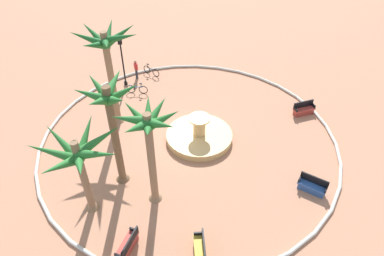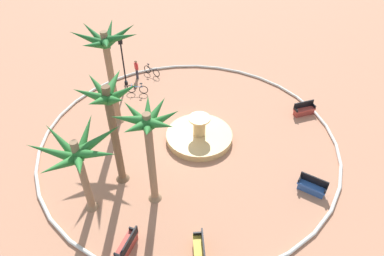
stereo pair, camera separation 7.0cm
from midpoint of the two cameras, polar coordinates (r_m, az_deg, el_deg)
name	(u,v)px [view 1 (the left image)]	position (r m, az deg, el deg)	size (l,w,h in m)	color
ground_plane	(189,140)	(23.25, -0.59, -1.94)	(80.00, 80.00, 0.00)	tan
plaza_curb	(189,139)	(23.18, -0.60, -1.76)	(19.65, 19.65, 0.20)	silver
fountain	(199,136)	(23.14, 1.11, -1.26)	(4.43, 4.43, 1.81)	tan
palm_tree_near_fountain	(149,133)	(16.45, -7.29, -0.74)	(3.27, 3.21, 6.25)	#8E6B4C
palm_tree_by_curb	(107,52)	(22.47, -13.96, 12.02)	(4.27, 4.22, 7.04)	#8E6B4C
palm_tree_mid_plaza	(110,112)	(17.85, -13.45, 2.61)	(3.25, 3.27, 6.77)	brown
palm_tree_far_side	(78,157)	(17.35, -18.37, -4.52)	(4.53, 4.51, 5.08)	#8E6B4C
bench_east	(128,246)	(18.00, -10.69, -18.55)	(1.19, 1.65, 1.00)	#B73D33
bench_west	(312,187)	(21.04, 19.10, -9.14)	(1.55, 1.41, 1.00)	#335BA8
bench_north	(200,250)	(17.59, 1.22, -19.53)	(0.61, 1.63, 1.00)	gold
bench_southeast	(304,110)	(26.53, 17.89, 2.84)	(1.67, 0.79, 1.00)	#B73D33
lamppost	(122,58)	(28.00, -11.54, 11.33)	(0.32, 0.32, 4.24)	black
bicycle_red_frame	(151,71)	(30.04, -6.80, 9.35)	(1.29, 1.22, 0.94)	black
bicycle_by_lamppost	(137,89)	(27.78, -9.12, 6.35)	(1.69, 0.55, 0.94)	black
person_cyclist_helmet	(136,68)	(29.45, -9.30, 9.68)	(0.33, 0.49, 1.67)	#33333D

